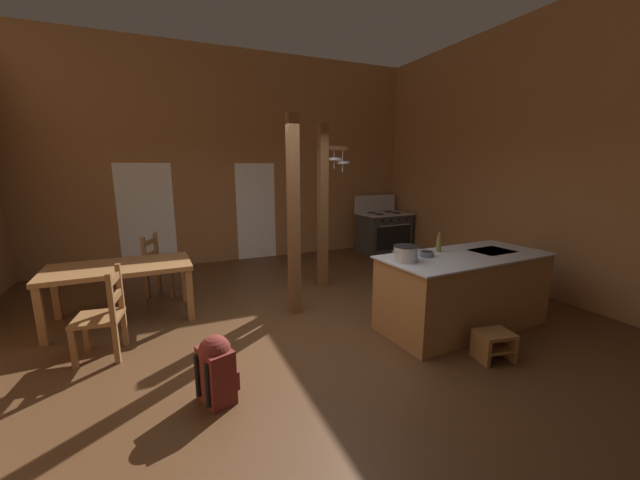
% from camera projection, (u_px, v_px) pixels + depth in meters
% --- Properties ---
extents(ground_plane, '(8.60, 8.66, 0.10)m').
position_uv_depth(ground_plane, '(306.00, 339.00, 4.32)').
color(ground_plane, '#4C301C').
extents(wall_back, '(8.60, 0.14, 4.28)m').
position_uv_depth(wall_back, '(235.00, 159.00, 7.48)').
color(wall_back, '#93663F').
rests_on(wall_back, ground_plane).
extents(wall_right, '(0.14, 8.66, 4.28)m').
position_uv_depth(wall_right, '(549.00, 156.00, 5.44)').
color(wall_right, '#93663F').
rests_on(wall_right, ground_plane).
extents(glazed_door_back_left, '(1.00, 0.01, 2.05)m').
position_uv_depth(glazed_door_back_left, '(147.00, 217.00, 6.95)').
color(glazed_door_back_left, white).
rests_on(glazed_door_back_left, ground_plane).
extents(glazed_panel_back_right, '(0.84, 0.01, 2.05)m').
position_uv_depth(glazed_panel_back_right, '(256.00, 212.00, 7.79)').
color(glazed_panel_back_right, white).
rests_on(glazed_panel_back_right, ground_plane).
extents(kitchen_island, '(2.22, 1.09, 0.92)m').
position_uv_depth(kitchen_island, '(463.00, 291.00, 4.49)').
color(kitchen_island, olive).
rests_on(kitchen_island, ground_plane).
extents(stove_range, '(1.19, 0.88, 1.32)m').
position_uv_depth(stove_range, '(383.00, 232.00, 8.39)').
color(stove_range, '#303030').
rests_on(stove_range, ground_plane).
extents(support_post_with_pot_rack, '(0.53, 0.24, 2.63)m').
position_uv_depth(support_post_with_pot_rack, '(324.00, 202.00, 5.82)').
color(support_post_with_pot_rack, brown).
rests_on(support_post_with_pot_rack, ground_plane).
extents(support_post_center, '(0.14, 0.14, 2.63)m').
position_uv_depth(support_post_center, '(294.00, 218.00, 4.72)').
color(support_post_center, brown).
rests_on(support_post_center, ground_plane).
extents(step_stool, '(0.40, 0.34, 0.30)m').
position_uv_depth(step_stool, '(494.00, 343.00, 3.73)').
color(step_stool, brown).
rests_on(step_stool, ground_plane).
extents(dining_table, '(1.73, 0.96, 0.74)m').
position_uv_depth(dining_table, '(120.00, 272.00, 4.61)').
color(dining_table, olive).
rests_on(dining_table, ground_plane).
extents(ladderback_chair_near_window, '(0.59, 0.59, 0.95)m').
position_uv_depth(ladderback_chair_near_window, '(160.00, 266.00, 5.61)').
color(ladderback_chair_near_window, brown).
rests_on(ladderback_chair_near_window, ground_plane).
extents(ladderback_chair_by_post, '(0.49, 0.49, 0.95)m').
position_uv_depth(ladderback_chair_by_post, '(103.00, 316.00, 3.75)').
color(ladderback_chair_by_post, brown).
rests_on(ladderback_chair_by_post, ground_plane).
extents(backpack, '(0.36, 0.37, 0.60)m').
position_uv_depth(backpack, '(216.00, 367.00, 3.04)').
color(backpack, maroon).
rests_on(backpack, ground_plane).
extents(stockpot_on_counter, '(0.35, 0.28, 0.18)m').
position_uv_depth(stockpot_on_counter, '(406.00, 253.00, 4.07)').
color(stockpot_on_counter, '#A8AAB2').
rests_on(stockpot_on_counter, kitchen_island).
extents(mixing_bowl_on_counter, '(0.17, 0.17, 0.06)m').
position_uv_depth(mixing_bowl_on_counter, '(427.00, 254.00, 4.30)').
color(mixing_bowl_on_counter, slate).
rests_on(mixing_bowl_on_counter, kitchen_island).
extents(bottle_tall_on_counter, '(0.06, 0.06, 0.25)m').
position_uv_depth(bottle_tall_on_counter, '(439.00, 244.00, 4.54)').
color(bottle_tall_on_counter, brown).
rests_on(bottle_tall_on_counter, kitchen_island).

